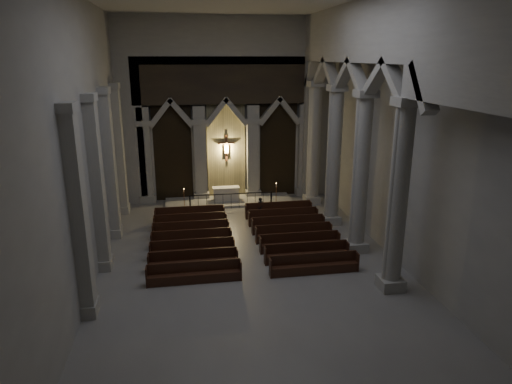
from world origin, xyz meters
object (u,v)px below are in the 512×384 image
candle_stand_right (276,199)px  worshipper (261,207)px  candle_stand_left (184,203)px  pews (244,239)px  altar_rail (231,198)px  altar (226,194)px

candle_stand_right → worshipper: size_ratio=1.26×
candle_stand_left → pews: size_ratio=0.14×
pews → worshipper: size_ratio=7.85×
pews → worshipper: bearing=68.3°
altar_rail → worshipper: 2.43m
altar_rail → candle_stand_right: size_ratio=3.52×
altar_rail → worshipper: size_ratio=4.42×
altar → pews: size_ratio=0.19×
altar_rail → candle_stand_right: 3.06m
altar → worshipper: size_ratio=1.48×
altar → worshipper: 3.70m
altar_rail → candle_stand_left: bearing=168.6°
pews → candle_stand_right: bearing=63.9°
candle_stand_right → pews: (-3.03, -6.17, -0.12)m
altar → candle_stand_right: bearing=-19.4°
worshipper → candle_stand_left: bearing=139.5°
altar → candle_stand_right: 3.42m
candle_stand_left → worshipper: size_ratio=1.10×
candle_stand_left → pews: candle_stand_left is taller
altar → altar_rail: 1.43m
pews → altar: bearing=91.5°
altar → candle_stand_left: bearing=-164.0°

